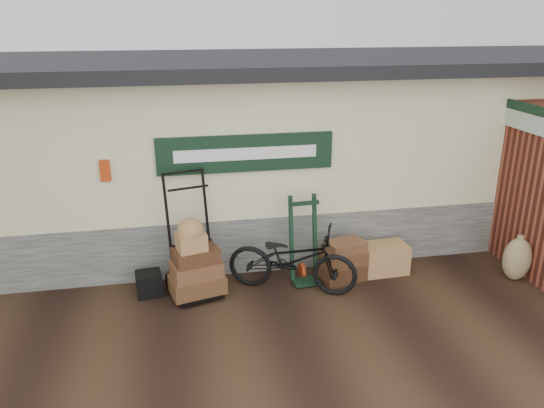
{
  "coord_description": "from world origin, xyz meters",
  "views": [
    {
      "loc": [
        -1.37,
        -6.5,
        3.86
      ],
      "look_at": [
        0.08,
        0.9,
        1.16
      ],
      "focal_mm": 35.0,
      "sensor_mm": 36.0,
      "label": 1
    }
  ],
  "objects_px": {
    "suitcase_stack": "(343,260)",
    "wicker_hamper": "(384,258)",
    "green_barrow": "(304,240)",
    "black_trunk": "(149,284)",
    "porter_trolley": "(191,234)",
    "bicycle": "(292,256)"
  },
  "relations": [
    {
      "from": "wicker_hamper",
      "to": "green_barrow",
      "type": "bearing_deg",
      "value": -178.42
    },
    {
      "from": "green_barrow",
      "to": "black_trunk",
      "type": "relative_size",
      "value": 3.73
    },
    {
      "from": "green_barrow",
      "to": "suitcase_stack",
      "type": "relative_size",
      "value": 1.87
    },
    {
      "from": "black_trunk",
      "to": "bicycle",
      "type": "relative_size",
      "value": 0.19
    },
    {
      "from": "suitcase_stack",
      "to": "wicker_hamper",
      "type": "xyz_separation_m",
      "value": [
        0.71,
        0.11,
        -0.09
      ]
    },
    {
      "from": "porter_trolley",
      "to": "bicycle",
      "type": "relative_size",
      "value": 0.96
    },
    {
      "from": "suitcase_stack",
      "to": "wicker_hamper",
      "type": "bearing_deg",
      "value": 8.64
    },
    {
      "from": "suitcase_stack",
      "to": "wicker_hamper",
      "type": "relative_size",
      "value": 1.01
    },
    {
      "from": "black_trunk",
      "to": "porter_trolley",
      "type": "bearing_deg",
      "value": -0.21
    },
    {
      "from": "green_barrow",
      "to": "suitcase_stack",
      "type": "height_order",
      "value": "green_barrow"
    },
    {
      "from": "wicker_hamper",
      "to": "bicycle",
      "type": "xyz_separation_m",
      "value": [
        -1.56,
        -0.3,
        0.32
      ]
    },
    {
      "from": "suitcase_stack",
      "to": "black_trunk",
      "type": "xyz_separation_m",
      "value": [
        -2.92,
        0.06,
        -0.14
      ]
    },
    {
      "from": "suitcase_stack",
      "to": "black_trunk",
      "type": "bearing_deg",
      "value": 178.92
    },
    {
      "from": "porter_trolley",
      "to": "green_barrow",
      "type": "bearing_deg",
      "value": -13.16
    },
    {
      "from": "porter_trolley",
      "to": "bicycle",
      "type": "height_order",
      "value": "porter_trolley"
    },
    {
      "from": "porter_trolley",
      "to": "bicycle",
      "type": "xyz_separation_m",
      "value": [
        1.43,
        -0.24,
        -0.36
      ]
    },
    {
      "from": "green_barrow",
      "to": "black_trunk",
      "type": "distance_m",
      "value": 2.37
    },
    {
      "from": "green_barrow",
      "to": "bicycle",
      "type": "bearing_deg",
      "value": -136.85
    },
    {
      "from": "suitcase_stack",
      "to": "green_barrow",
      "type": "bearing_deg",
      "value": 173.15
    },
    {
      "from": "suitcase_stack",
      "to": "bicycle",
      "type": "height_order",
      "value": "bicycle"
    },
    {
      "from": "green_barrow",
      "to": "wicker_hamper",
      "type": "xyz_separation_m",
      "value": [
        1.31,
        0.04,
        -0.44
      ]
    },
    {
      "from": "porter_trolley",
      "to": "black_trunk",
      "type": "bearing_deg",
      "value": 165.96
    }
  ]
}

